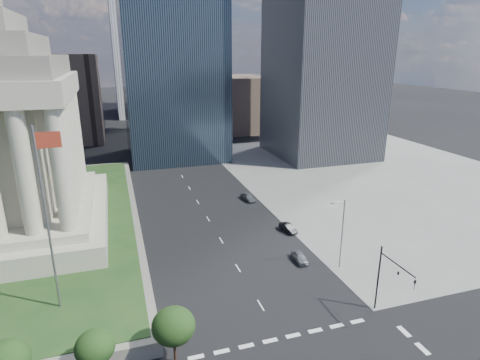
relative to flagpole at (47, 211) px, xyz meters
name	(u,v)px	position (x,y,z in m)	size (l,w,h in m)	color
ground	(167,152)	(21.83, 76.00, -13.11)	(500.00, 500.00, 0.00)	black
sidewalk_ne	(381,176)	(67.83, 36.00, -13.10)	(68.00, 90.00, 0.03)	slate
flagpole	(47,211)	(0.00, 0.00, 0.00)	(2.52, 0.24, 20.00)	slate
midrise_glass	(171,46)	(23.83, 71.00, 16.89)	(26.00, 26.00, 60.00)	black
building_filler_ne	(239,103)	(53.83, 106.00, -3.11)	(20.00, 30.00, 20.00)	#4F3F36
building_filler_nw	(63,98)	(-8.17, 106.00, 0.89)	(24.00, 30.00, 28.00)	#4F3F36
traffic_signal_ne	(390,276)	(34.33, -10.30, -7.86)	(0.30, 5.74, 8.00)	black
street_lamp_north	(341,230)	(35.16, 1.00, -7.45)	(2.13, 0.22, 10.00)	slate
parked_sedan_near	(300,257)	(30.83, 4.18, -12.47)	(1.52, 3.77, 1.29)	gray
parked_sedan_mid	(288,228)	(33.33, 13.88, -12.48)	(3.83, 1.34, 1.26)	black
parked_sedan_far	(248,197)	(31.71, 29.85, -12.39)	(4.26, 1.71, 1.45)	#5A5C62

